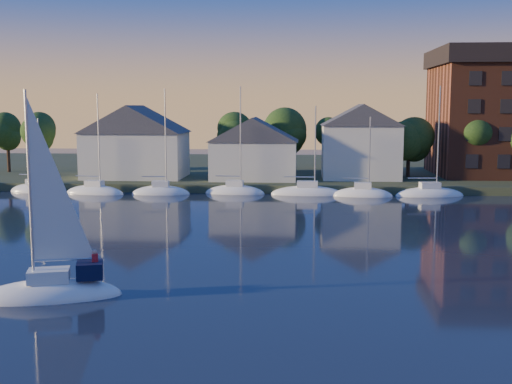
# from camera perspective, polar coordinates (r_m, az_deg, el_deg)

# --- Properties ---
(ground) EXTENTS (260.00, 260.00, 0.00)m
(ground) POSITION_cam_1_polar(r_m,az_deg,el_deg) (28.68, 3.50, -13.90)
(ground) COLOR black
(ground) RESTS_ON ground
(shoreline_land) EXTENTS (160.00, 50.00, 2.00)m
(shoreline_land) POSITION_cam_1_polar(r_m,az_deg,el_deg) (102.22, 3.93, 1.72)
(shoreline_land) COLOR #384226
(shoreline_land) RESTS_ON ground
(wooden_dock) EXTENTS (120.00, 3.00, 1.00)m
(wooden_dock) POSITION_cam_1_polar(r_m,az_deg,el_deg) (79.38, 3.89, 0.01)
(wooden_dock) COLOR brown
(wooden_dock) RESTS_ON ground
(clubhouse_west) EXTENTS (13.65, 9.45, 9.64)m
(clubhouse_west) POSITION_cam_1_polar(r_m,az_deg,el_deg) (87.66, -10.65, 4.51)
(clubhouse_west) COLOR silver
(clubhouse_west) RESTS_ON shoreline_land
(clubhouse_centre) EXTENTS (11.55, 8.40, 8.08)m
(clubhouse_centre) POSITION_cam_1_polar(r_m,az_deg,el_deg) (84.08, -0.17, 3.97)
(clubhouse_centre) COLOR silver
(clubhouse_centre) RESTS_ON shoreline_land
(clubhouse_east) EXTENTS (10.50, 8.40, 9.80)m
(clubhouse_east) POSITION_cam_1_polar(r_m,az_deg,el_deg) (86.15, 9.28, 4.54)
(clubhouse_east) COLOR silver
(clubhouse_east) RESTS_ON shoreline_land
(tree_line) EXTENTS (93.40, 5.40, 8.90)m
(tree_line) POSITION_cam_1_polar(r_m,az_deg,el_deg) (89.76, 5.23, 5.48)
(tree_line) COLOR #382619
(tree_line) RESTS_ON shoreline_land
(moored_fleet) EXTENTS (63.50, 2.40, 12.05)m
(moored_fleet) POSITION_cam_1_polar(r_m,az_deg,el_deg) (77.36, -5.04, -0.13)
(moored_fleet) COLOR white
(moored_fleet) RESTS_ON ground
(hero_sailboat) EXTENTS (8.23, 4.60, 12.50)m
(hero_sailboat) POSITION_cam_1_polar(r_m,az_deg,el_deg) (37.43, -17.69, -8.20)
(hero_sailboat) COLOR white
(hero_sailboat) RESTS_ON ground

